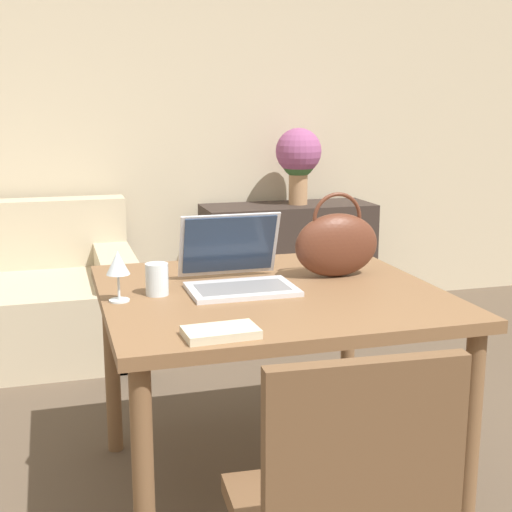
{
  "coord_description": "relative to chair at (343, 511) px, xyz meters",
  "views": [
    {
      "loc": [
        -0.57,
        -1.51,
        1.39
      ],
      "look_at": [
        0.08,
        0.74,
        0.88
      ],
      "focal_mm": 50.0,
      "sensor_mm": 36.0,
      "label": 1
    }
  ],
  "objects": [
    {
      "name": "wall_back",
      "position": [
        -0.01,
        3.26,
        0.85
      ],
      "size": [
        10.0,
        0.06,
        2.7
      ],
      "color": "beige",
      "rests_on": "ground_plane"
    },
    {
      "name": "wine_glass",
      "position": [
        -0.39,
        0.93,
        0.38
      ],
      "size": [
        0.08,
        0.08,
        0.17
      ],
      "color": "silver",
      "rests_on": "dining_table"
    },
    {
      "name": "flower_vase",
      "position": [
        0.95,
        2.98,
        0.54
      ],
      "size": [
        0.29,
        0.29,
        0.48
      ],
      "color": "tan",
      "rests_on": "sideboard"
    },
    {
      "name": "drinking_glass",
      "position": [
        -0.26,
        0.98,
        0.31
      ],
      "size": [
        0.08,
        0.08,
        0.11
      ],
      "color": "silver",
      "rests_on": "dining_table"
    },
    {
      "name": "chair",
      "position": [
        0.0,
        0.0,
        0.0
      ],
      "size": [
        0.46,
        0.46,
        0.9
      ],
      "rotation": [
        0.0,
        0.0,
        -0.05
      ],
      "color": "brown",
      "rests_on": "ground_plane"
    },
    {
      "name": "laptop",
      "position": [
        0.02,
        1.02,
        0.32
      ],
      "size": [
        0.36,
        0.34,
        0.24
      ],
      "color": "silver",
      "rests_on": "dining_table"
    },
    {
      "name": "sideboard",
      "position": [
        0.88,
        2.98,
        -0.13
      ],
      "size": [
        1.1,
        0.4,
        0.74
      ],
      "color": "#332823",
      "rests_on": "ground_plane"
    },
    {
      "name": "handbag",
      "position": [
        0.41,
        1.05,
        0.38
      ],
      "size": [
        0.32,
        0.12,
        0.31
      ],
      "color": "#592D1E",
      "rests_on": "dining_table"
    },
    {
      "name": "book",
      "position": [
        -0.16,
        0.5,
        0.27
      ],
      "size": [
        0.21,
        0.13,
        0.02
      ],
      "rotation": [
        0.0,
        0.0,
        0.05
      ],
      "color": "beige",
      "rests_on": "dining_table"
    },
    {
      "name": "dining_table",
      "position": [
        0.12,
        0.94,
        0.17
      ],
      "size": [
        1.13,
        1.07,
        0.76
      ],
      "color": "brown",
      "rests_on": "ground_plane"
    }
  ]
}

